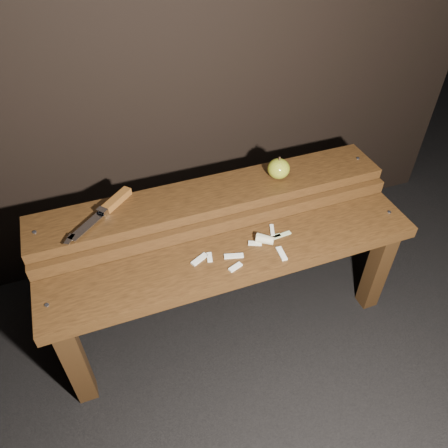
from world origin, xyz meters
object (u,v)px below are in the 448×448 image
object	(u,v)px
bench_front_tier	(237,271)
apple	(279,169)
bench_rear_tier	(213,212)
knife	(109,206)

from	to	relation	value
bench_front_tier	apple	xyz separation A→B (m)	(0.24, 0.23, 0.18)
bench_front_tier	bench_rear_tier	xyz separation A→B (m)	(0.00, 0.23, 0.06)
bench_rear_tier	knife	bearing A→B (deg)	174.38
bench_rear_tier	apple	xyz separation A→B (m)	(0.24, 0.00, 0.12)
apple	knife	size ratio (longest dim) A/B	0.35
bench_front_tier	bench_rear_tier	world-z (taller)	bench_rear_tier
bench_rear_tier	apple	bearing A→B (deg)	1.04
apple	knife	bearing A→B (deg)	177.15
bench_front_tier	knife	size ratio (longest dim) A/B	5.17
bench_rear_tier	knife	size ratio (longest dim) A/B	5.17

